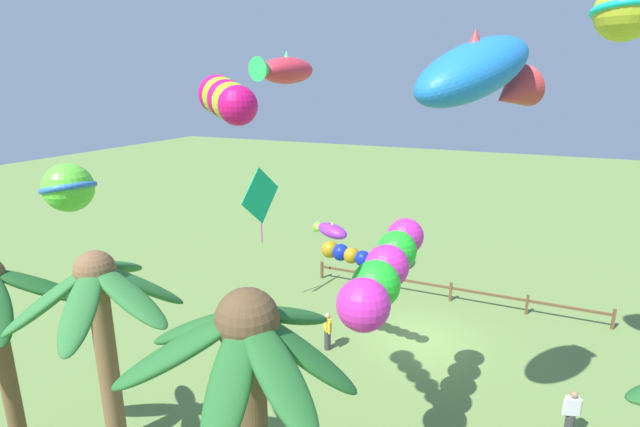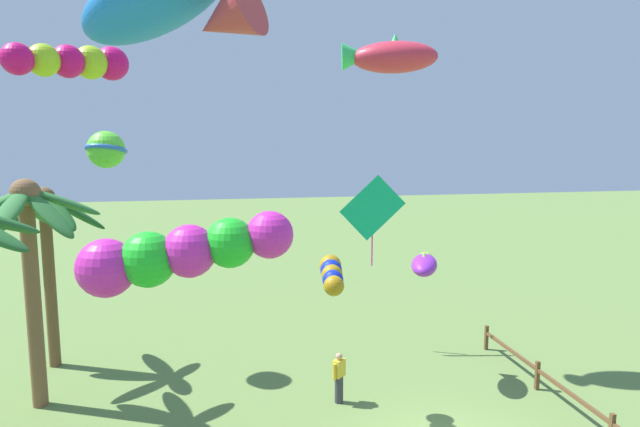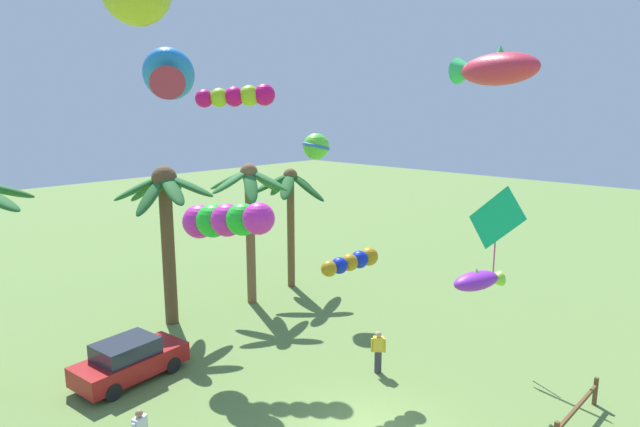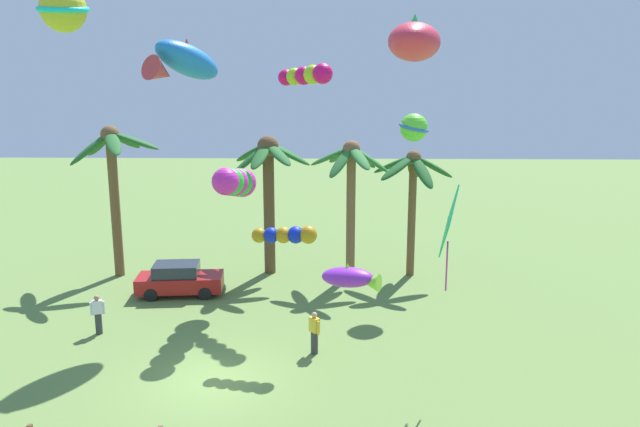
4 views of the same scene
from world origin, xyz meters
name	(u,v)px [view 4 (image 4 of 4)]	position (x,y,z in m)	size (l,w,h in m)	color
ground_plane	(212,381)	(0.00, 0.00, 0.00)	(120.00, 120.00, 0.00)	olive
palm_tree_0	(113,164)	(-6.94, 11.17, 5.76)	(4.33, 4.57, 7.65)	brown
palm_tree_1	(269,172)	(0.71, 11.80, 5.29)	(4.16, 4.26, 7.10)	brown
palm_tree_2	(412,180)	(7.90, 11.59, 4.94)	(4.22, 3.99, 6.42)	brown
palm_tree_3	(351,175)	(4.84, 11.19, 5.24)	(3.98, 3.95, 6.94)	brown
parked_car_0	(179,279)	(-3.16, 8.30, 0.75)	(4.05, 2.08, 1.51)	#A51919
spectator_0	(98,314)	(-5.22, 3.75, 0.81)	(0.52, 0.35, 1.59)	#38383D
spectator_1	(314,332)	(3.34, 2.19, 0.81)	(0.42, 0.44, 1.59)	#38383D
kite_tube_0	(306,75)	(2.74, 9.18, 10.00)	(2.54, 2.60, 0.97)	#DE0F69
kite_tube_1	(235,182)	(-0.12, 6.59, 5.61)	(1.28, 4.72, 1.81)	#DB28B1
kite_ball_2	(63,9)	(-5.11, 2.71, 12.11)	(2.03, 2.03, 1.54)	gold
kite_tube_3	(287,235)	(2.33, 2.64, 4.34)	(2.39, 0.88, 0.70)	#B48414
kite_fish_4	(351,278)	(4.55, -0.96, 3.95)	(2.01, 1.46, 0.82)	purple
kite_ball_5	(414,127)	(7.62, 9.41, 7.69)	(1.81, 1.81, 1.27)	#5CDD34
kite_fish_6	(415,42)	(6.35, -0.19, 10.85)	(2.04, 3.49, 1.37)	#DA2E43
kite_diamond_7	(449,224)	(7.59, -0.04, 5.43)	(0.48, 2.48, 3.46)	#11B868
kite_fish_8	(184,61)	(-2.05, 6.55, 10.52)	(3.19, 3.89, 2.20)	blue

